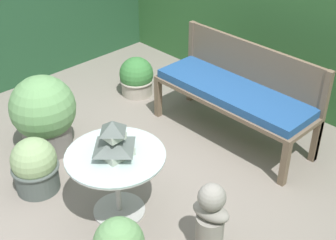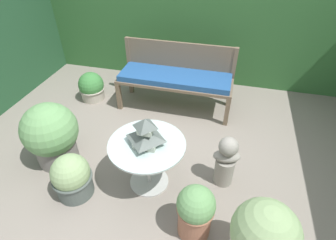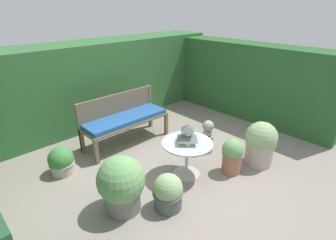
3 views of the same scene
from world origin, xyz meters
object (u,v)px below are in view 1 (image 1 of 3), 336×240
Objects in this scene: potted_plant_table_far at (35,166)px; potted_plant_bench_left at (137,77)px; potted_plant_patio_mid at (44,114)px; patio_table at (116,167)px; garden_bench at (233,95)px; garden_bust at (210,219)px; pagoda_birdhouse at (114,141)px.

potted_plant_bench_left is (-0.68, 1.71, -0.03)m from potted_plant_table_far.
potted_plant_patio_mid is (0.23, -1.33, 0.18)m from potted_plant_bench_left.
patio_table is at bearing 24.59° from potted_plant_table_far.
garden_bust reaches higher than garden_bench.
potted_plant_patio_mid is at bearing -80.14° from potted_plant_bench_left.
pagoda_birdhouse is 0.90m from garden_bust.
patio_table reaches higher than potted_plant_bench_left.
pagoda_birdhouse is 0.67× the size of potted_plant_bench_left.
garden_bench is at bearing 92.30° from pagoda_birdhouse.
patio_table is 1.54× the size of potted_plant_table_far.
potted_plant_patio_mid is at bearing -127.38° from garden_bench.
garden_bust is at bearing 15.55° from pagoda_birdhouse.
potted_plant_table_far is at bearing -155.41° from patio_table.
potted_plant_patio_mid is at bearing 176.95° from patio_table.
garden_bench is 1.49m from patio_table.
potted_plant_table_far is at bearing -109.60° from garden_bench.
garden_bust reaches higher than patio_table.
garden_bench is 3.29× the size of potted_plant_table_far.
potted_plant_patio_mid is (-0.44, 0.38, 0.15)m from potted_plant_table_far.
potted_plant_bench_left is at bearing -175.88° from garden_bench.
pagoda_birdhouse is 2.02m from potted_plant_bench_left.
potted_plant_patio_mid is (-1.93, -0.16, 0.08)m from garden_bust.
garden_bench is 1.50m from pagoda_birdhouse.
garden_bench reaches higher than potted_plant_bench_left.
garden_bust is 1.37× the size of potted_plant_bench_left.
garden_bust is at bearing -56.40° from garden_bench.
pagoda_birdhouse is (-0.00, -0.00, 0.25)m from patio_table.
garden_bust is 2.46m from potted_plant_bench_left.
potted_plant_table_far is (-0.70, -0.32, -0.46)m from pagoda_birdhouse.
garden_bench is at bearing 4.12° from potted_plant_bench_left.
garden_bust is (0.78, 0.22, -0.39)m from pagoda_birdhouse.
garden_bench reaches higher than potted_plant_table_far.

